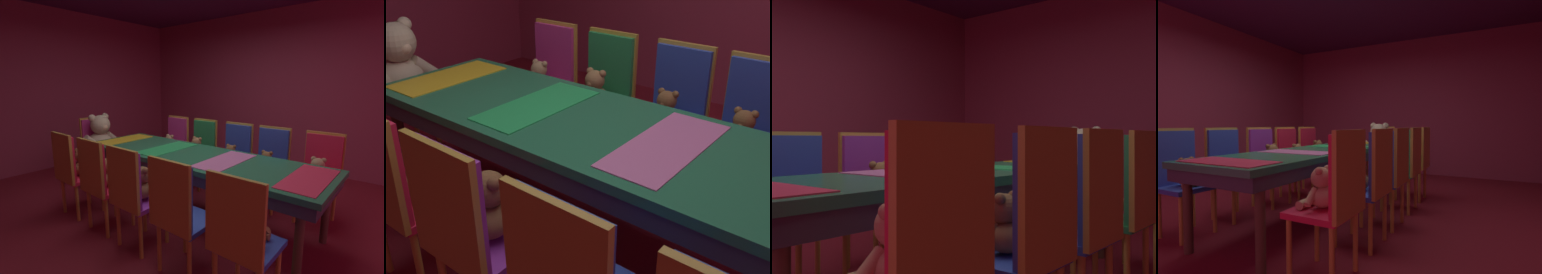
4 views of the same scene
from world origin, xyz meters
The scene contains 20 objects.
wall_back centered at (0.00, 3.20, 1.40)m, with size 5.20×0.12×2.80m, color #99334C.
banquet_table centered at (0.00, 0.00, 0.66)m, with size 0.90×2.92×0.75m.
chair_left_1 centered at (-0.87, -0.54, 0.60)m, with size 0.42×0.41×0.98m.
chair_left_2 centered at (-0.87, 0.02, 0.60)m, with size 0.42×0.41×0.98m.
teddy_left_2 centered at (-0.72, 0.02, 0.59)m, with size 0.26×0.34×0.32m.
chair_left_3 centered at (-0.87, 0.53, 0.60)m, with size 0.42×0.41×0.98m.
teddy_left_3 centered at (-0.72, 0.53, 0.58)m, with size 0.24×0.31×0.29m.
chair_left_4 centered at (-0.88, 1.08, 0.60)m, with size 0.42×0.41×0.98m.
teddy_left_4 centered at (-0.73, 1.08, 0.59)m, with size 0.26×0.33×0.31m.
chair_right_0 centered at (0.87, -1.11, 0.60)m, with size 0.42×0.41×0.98m.
teddy_right_0 centered at (0.73, -1.11, 0.58)m, with size 0.23×0.30×0.28m.
chair_right_1 centered at (0.88, -0.53, 0.60)m, with size 0.42×0.41×0.98m.
teddy_right_1 centered at (0.73, -0.53, 0.57)m, with size 0.21×0.27×0.26m.
chair_right_2 centered at (0.88, -0.02, 0.60)m, with size 0.42×0.41×0.98m.
teddy_right_2 centered at (0.74, -0.02, 0.57)m, with size 0.21×0.28×0.26m.
chair_right_3 centered at (0.88, 0.56, 0.60)m, with size 0.42×0.41×0.98m.
teddy_right_3 centered at (0.74, 0.56, 0.58)m, with size 0.24×0.31×0.29m.
teddy_right_4 centered at (0.74, 1.10, 0.57)m, with size 0.21×0.27×0.26m.
throne_chair centered at (0.00, 2.00, 0.60)m, with size 0.41×0.42×0.98m.
king_teddy_bear centered at (0.00, 1.84, 0.71)m, with size 0.63×0.49×0.59m.
Camera 3 is at (1.78, -2.03, 0.94)m, focal length 40.99 mm.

